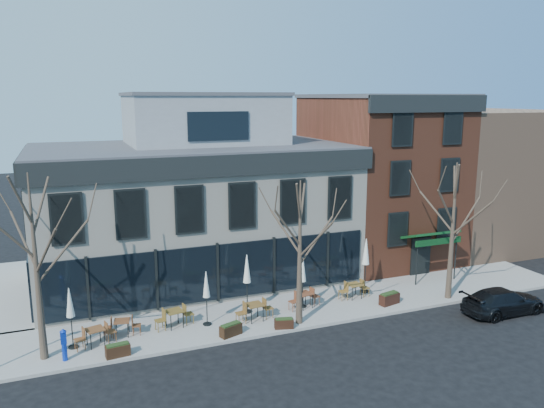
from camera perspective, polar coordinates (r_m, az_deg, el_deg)
name	(u,v)px	position (r m, az deg, el deg)	size (l,w,h in m)	color
ground	(218,306)	(29.07, -5.83, -10.82)	(120.00, 120.00, 0.00)	black
sidewalk_front	(289,310)	(28.17, 1.89, -11.35)	(33.50, 4.70, 0.15)	gray
corner_building	(195,202)	(32.46, -8.32, 0.20)	(18.39, 10.39, 11.10)	silver
red_brick_building	(378,176)	(37.30, 11.38, 2.97)	(8.20, 11.78, 11.18)	brown
bg_building	(481,175)	(44.34, 21.56, 2.88)	(12.00, 12.00, 10.00)	#8C664C
tree_corner	(36,265)	(23.76, -24.01, -6.05)	(3.93, 3.98, 7.92)	#382B21
tree_mid	(300,251)	(25.32, 3.03, -5.08)	(3.50, 3.55, 7.04)	#382B21
tree_right	(453,229)	(30.03, 18.87, -2.60)	(3.72, 3.77, 7.48)	#382B21
parked_sedan	(503,301)	(30.20, 23.63, -9.55)	(1.86, 4.57, 1.33)	black
call_box	(64,344)	(24.40, -21.48, -13.81)	(0.28, 0.28, 1.42)	#0C2BA1
cafe_set_0	(95,335)	(25.36, -18.46, -13.23)	(1.90, 0.90, 0.97)	brown
cafe_set_1	(122,326)	(26.00, -15.83, -12.51)	(1.78, 0.81, 0.92)	brown
cafe_set_2	(174,317)	(26.32, -10.45, -11.82)	(1.99, 0.91, 1.02)	brown
cafe_set_3	(255,310)	(26.61, -1.88, -11.34)	(2.00, 0.86, 1.04)	brown
cafe_set_4	(304,298)	(28.15, 3.50, -10.10)	(1.92, 0.89, 0.98)	brown
cafe_set_5	(354,289)	(29.72, 8.82, -9.04)	(1.87, 0.78, 0.98)	brown
umbrella_0	(70,306)	(24.96, -20.90, -10.21)	(0.44, 0.44, 2.76)	black
umbrella_1	(206,287)	(25.81, -7.08, -8.88)	(0.43, 0.43, 2.70)	black
umbrella_2	(247,272)	(27.00, -2.71, -7.31)	(0.49, 0.49, 3.06)	black
umbrella_3	(303,272)	(27.75, 3.33, -7.36)	(0.43, 0.43, 2.69)	black
umbrella_4	(366,255)	(30.18, 10.06, -5.38)	(0.50, 0.50, 3.10)	black
planter_0	(118,350)	(24.25, -16.26, -14.85)	(1.05, 0.52, 0.57)	#301C10
planter_1	(231,329)	(25.22, -4.45, -13.31)	(1.13, 0.75, 0.59)	black
planter_2	(284,323)	(25.88, 1.29, -12.70)	(0.96, 0.57, 0.50)	black
planter_3	(389,298)	(29.29, 12.51, -9.88)	(1.22, 0.70, 0.64)	black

